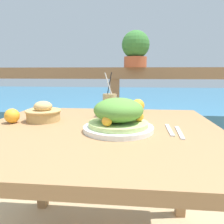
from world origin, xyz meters
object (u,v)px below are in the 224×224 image
at_px(salad_plate, 118,117).
at_px(potted_plant, 136,48).
at_px(drink_glass, 110,105).
at_px(bread_basket, 43,113).

xyz_separation_m(salad_plate, potted_plant, (0.07, 0.90, 0.36)).
height_order(drink_glass, bread_basket, drink_glass).
bearing_deg(salad_plate, bread_basket, 158.82).
xyz_separation_m(drink_glass, potted_plant, (0.14, 0.61, 0.36)).
bearing_deg(potted_plant, drink_glass, -102.66).
bearing_deg(drink_glass, bread_basket, -156.68).
relative_size(salad_plate, bread_basket, 1.67).
height_order(bread_basket, potted_plant, potted_plant).
relative_size(drink_glass, bread_basket, 1.37).
xyz_separation_m(drink_glass, bread_basket, (-0.32, -0.14, -0.02)).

